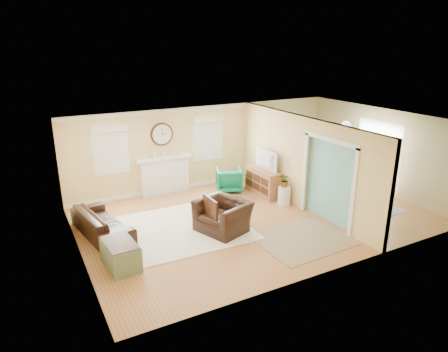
{
  "coord_description": "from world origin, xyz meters",
  "views": [
    {
      "loc": [
        -5.39,
        -8.31,
        4.46
      ],
      "look_at": [
        -0.8,
        0.3,
        1.2
      ],
      "focal_mm": 32.0,
      "sensor_mm": 36.0,
      "label": 1
    }
  ],
  "objects_px": {
    "eames_chair": "(223,216)",
    "dining_table": "(340,192)",
    "credenza": "(263,182)",
    "green_chair": "(229,180)",
    "sofa": "(102,223)"
  },
  "relations": [
    {
      "from": "credenza",
      "to": "sofa",
      "type": "bearing_deg",
      "value": -174.48
    },
    {
      "from": "eames_chair",
      "to": "green_chair",
      "type": "height_order",
      "value": "eames_chair"
    },
    {
      "from": "sofa",
      "to": "credenza",
      "type": "relative_size",
      "value": 1.54
    },
    {
      "from": "eames_chair",
      "to": "credenza",
      "type": "height_order",
      "value": "credenza"
    },
    {
      "from": "sofa",
      "to": "eames_chair",
      "type": "bearing_deg",
      "value": -123.04
    },
    {
      "from": "green_chair",
      "to": "dining_table",
      "type": "xyz_separation_m",
      "value": [
        2.41,
        -2.39,
        -0.05
      ]
    },
    {
      "from": "green_chair",
      "to": "credenza",
      "type": "distance_m",
      "value": 1.09
    },
    {
      "from": "credenza",
      "to": "dining_table",
      "type": "height_order",
      "value": "credenza"
    },
    {
      "from": "green_chair",
      "to": "credenza",
      "type": "height_order",
      "value": "credenza"
    },
    {
      "from": "eames_chair",
      "to": "credenza",
      "type": "distance_m",
      "value": 2.83
    },
    {
      "from": "credenza",
      "to": "dining_table",
      "type": "xyz_separation_m",
      "value": [
        1.62,
        -1.63,
        -0.09
      ]
    },
    {
      "from": "dining_table",
      "to": "green_chair",
      "type": "bearing_deg",
      "value": 39.66
    },
    {
      "from": "sofa",
      "to": "green_chair",
      "type": "xyz_separation_m",
      "value": [
        4.21,
        1.24,
        0.05
      ]
    },
    {
      "from": "credenza",
      "to": "dining_table",
      "type": "relative_size",
      "value": 0.79
    },
    {
      "from": "eames_chair",
      "to": "dining_table",
      "type": "relative_size",
      "value": 0.68
    }
  ]
}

